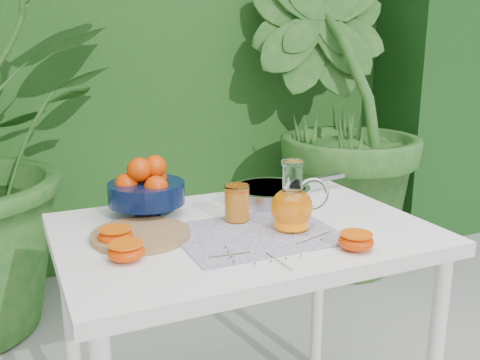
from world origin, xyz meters
name	(u,v)px	position (x,y,z in m)	size (l,w,h in m)	color
hedge_backdrop	(120,50)	(0.06, 2.06, 1.19)	(8.00, 1.65, 2.50)	#174112
potted_plant_right	(334,115)	(1.00, 1.15, 0.86)	(1.72, 1.72, 1.72)	#1E581F
white_table	(243,254)	(-0.06, 0.01, 0.67)	(1.00, 0.70, 0.75)	white
placemat	(256,234)	(-0.05, -0.06, 0.75)	(0.42, 0.33, 0.00)	#0D0F4C
cutting_board	(141,235)	(-0.34, 0.04, 0.76)	(0.26, 0.26, 0.02)	olive
fruit_bowl	(146,188)	(-0.27, 0.22, 0.83)	(0.28, 0.28, 0.18)	black
juice_pitcher	(293,206)	(0.05, -0.07, 0.82)	(0.17, 0.14, 0.19)	white
juice_tumbler	(237,204)	(-0.06, 0.05, 0.80)	(0.09, 0.09, 0.10)	white
saute_pan	(271,193)	(0.13, 0.20, 0.78)	(0.47, 0.30, 0.05)	silver
orange_halves	(200,243)	(-0.23, -0.11, 0.77)	(0.64, 0.38, 0.04)	red
thyme_sprigs	(277,250)	(-0.06, -0.19, 0.76)	(0.36, 0.22, 0.01)	brown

